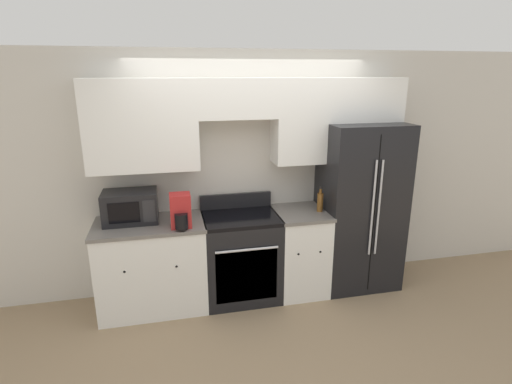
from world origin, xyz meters
TOP-DOWN VIEW (x-y plane):
  - ground_plane at (0.00, 0.00)m, footprint 12.00×12.00m
  - wall_back at (0.01, 0.58)m, footprint 8.00×0.39m
  - lower_cabinets_left at (-1.09, 0.31)m, footprint 1.09×0.64m
  - lower_cabinets_right at (0.50, 0.31)m, footprint 0.56×0.64m
  - oven_range at (-0.17, 0.31)m, footprint 0.79×0.65m
  - refrigerator at (1.19, 0.36)m, footprint 0.86×0.76m
  - microwave at (-1.26, 0.39)m, footprint 0.53×0.35m
  - bottle at (0.69, 0.27)m, footprint 0.06×0.06m
  - paper_towel_holder at (-0.78, 0.13)m, footprint 0.20×0.25m

SIDE VIEW (x-z plane):
  - ground_plane at x=0.00m, z-range 0.00..0.00m
  - lower_cabinets_left at x=-1.09m, z-range 0.00..0.93m
  - lower_cabinets_right at x=0.50m, z-range 0.00..0.93m
  - oven_range at x=-0.17m, z-range -0.07..1.02m
  - refrigerator at x=1.19m, z-range 0.00..1.86m
  - bottle at x=0.69m, z-range 0.90..1.18m
  - paper_towel_holder at x=-0.78m, z-range 0.92..1.25m
  - microwave at x=-1.26m, z-range 0.93..1.25m
  - wall_back at x=0.01m, z-range 0.24..2.84m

